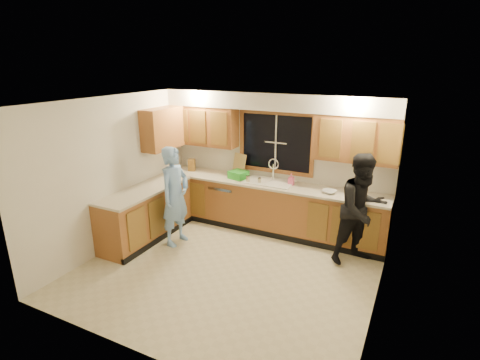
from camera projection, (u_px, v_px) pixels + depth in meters
name	position (u px, v px, depth m)	size (l,w,h in m)	color
floor	(228.00, 270.00, 5.65)	(4.20, 4.20, 0.00)	beige
ceiling	(226.00, 102.00, 4.89)	(4.20, 4.20, 0.00)	white
wall_back	(276.00, 161.00, 6.89)	(4.20, 4.20, 0.00)	silver
wall_left	(115.00, 173.00, 6.16)	(3.80, 3.80, 0.00)	silver
wall_right	(384.00, 219.00, 4.38)	(3.80, 3.80, 0.00)	silver
base_cabinets_back	(268.00, 207.00, 6.88)	(4.20, 0.60, 0.88)	#995C2C
base_cabinets_left	(147.00, 214.00, 6.58)	(0.60, 1.90, 0.88)	#995C2C
countertop_back	(269.00, 184.00, 6.73)	(4.20, 0.63, 0.04)	beige
countertop_left	(145.00, 190.00, 6.43)	(0.63, 1.90, 0.04)	beige
upper_cabinets_left	(204.00, 126.00, 7.18)	(1.35, 0.33, 0.75)	#995C2C
upper_cabinets_right	(356.00, 139.00, 5.97)	(1.35, 0.33, 0.75)	#995C2C
upper_cabinets_return	(163.00, 129.00, 6.87)	(0.33, 0.90, 0.75)	#995C2C
soffit	(274.00, 101.00, 6.40)	(4.20, 0.35, 0.30)	beige
window_frame	(276.00, 143.00, 6.77)	(1.44, 0.03, 1.14)	black
sink	(269.00, 185.00, 6.75)	(0.86, 0.52, 0.57)	white
dishwasher	(227.00, 202.00, 7.24)	(0.60, 0.56, 0.82)	silver
stove	(124.00, 226.00, 6.09)	(0.58, 0.75, 0.90)	silver
man	(175.00, 196.00, 6.26)	(0.62, 0.41, 1.70)	#7BA9E8
woman	(362.00, 210.00, 5.65)	(0.84, 0.66, 1.74)	black
knife_block	(192.00, 165.00, 7.42)	(0.13, 0.11, 0.24)	brown
cutting_board	(239.00, 164.00, 7.16)	(0.31, 0.02, 0.41)	#D7B66E
dish_crate	(238.00, 175.00, 6.96)	(0.30, 0.28, 0.14)	green
soap_bottle	(291.00, 179.00, 6.58)	(0.09, 0.10, 0.21)	#E25683
bowl	(329.00, 192.00, 6.19)	(0.22, 0.22, 0.05)	silver
can_left	(248.00, 179.00, 6.71)	(0.07, 0.07, 0.13)	#BAB08F
can_right	(259.00, 181.00, 6.65)	(0.06, 0.06, 0.11)	#BAB08F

